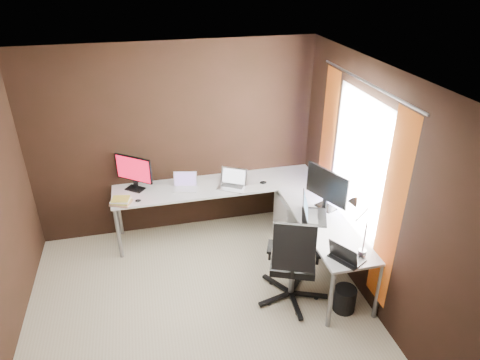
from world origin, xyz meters
The scene contains 15 objects.
room centered at (0.34, 0.07, 1.28)m, with size 3.60×3.60×2.50m.
desk centered at (0.84, 1.04, 0.68)m, with size 2.65×2.25×0.73m.
drawer_pedestal centered at (1.43, 1.15, 0.30)m, with size 0.42×0.50×0.60m, color silver.
monitor_left centered at (-0.55, 1.63, 0.98)m, with size 0.42×0.34×0.45m.
monitor_right centered at (1.59, 0.64, 1.01)m, with size 0.26×0.57×0.50m.
laptop_white centered at (0.06, 1.50, 0.77)m, with size 0.33×0.27×0.20m.
laptop_silver centered at (0.66, 1.40, 0.78)m, with size 0.42×0.38×0.23m.
laptop_black_big centered at (1.36, 0.49, 0.79)m, with size 0.41×0.47×0.26m.
laptop_black_small centered at (1.39, -0.30, 0.78)m, with size 0.35×0.38×0.21m.
book_stack centered at (-0.73, 1.30, 0.76)m, with size 0.28×0.26×0.07m.
mouse_left centered at (-0.53, 1.30, 0.74)m, with size 0.07×0.05×0.03m, color black.
mouse_corner centered at (1.06, 1.38, 0.75)m, with size 0.09×0.06×0.04m, color black.
desk_lamp centered at (1.53, -0.20, 1.12)m, with size 0.19×0.23×0.61m.
office_chair centered at (1.00, 0.05, 0.32)m, with size 0.60×0.64×1.08m.
wastebasket centered at (1.50, -0.23, 0.14)m, with size 0.24×0.24×0.27m, color black.
Camera 1 is at (-0.37, -3.28, 3.37)m, focal length 32.00 mm.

